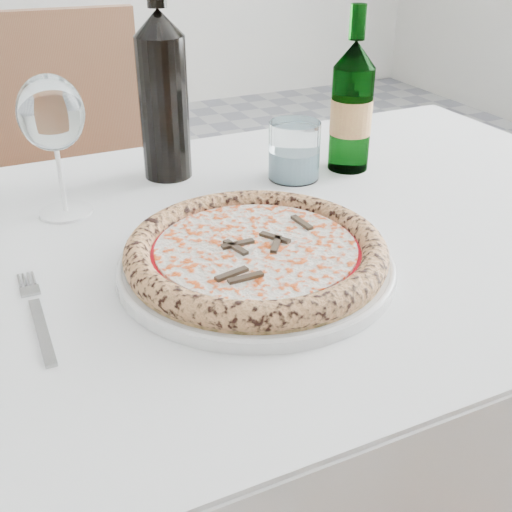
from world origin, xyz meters
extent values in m
cube|color=gray|center=(0.00, 0.00, -0.01)|extent=(5.00, 6.00, 0.02)
cube|color=brown|center=(-0.21, -0.28, 0.73)|extent=(1.26, 0.72, 0.04)
cube|color=silver|center=(-0.21, -0.28, 0.75)|extent=(1.32, 0.78, 0.01)
cube|color=silver|center=(-0.21, 0.11, 0.64)|extent=(1.32, 0.01, 0.22)
cylinder|color=brown|center=(0.36, 0.02, 0.35)|extent=(0.06, 0.06, 0.71)
cube|color=brown|center=(-0.30, 0.44, 0.45)|extent=(0.48, 0.48, 0.04)
cube|color=brown|center=(-0.29, 0.64, 0.70)|extent=(0.45, 0.08, 0.46)
cylinder|color=brown|center=(-0.10, 0.61, 0.21)|extent=(0.04, 0.04, 0.43)
cylinder|color=brown|center=(-0.13, 0.23, 0.21)|extent=(0.04, 0.04, 0.43)
cylinder|color=brown|center=(-0.48, 0.64, 0.21)|extent=(0.04, 0.04, 0.43)
cylinder|color=brown|center=(-0.51, 0.26, 0.21)|extent=(0.04, 0.04, 0.43)
cylinder|color=white|center=(-0.21, -0.38, 0.76)|extent=(0.33, 0.33, 0.01)
torus|color=white|center=(-0.21, -0.38, 0.77)|extent=(0.33, 0.33, 0.01)
cylinder|color=#E8AA65|center=(-0.21, -0.38, 0.78)|extent=(0.30, 0.30, 0.01)
torus|color=tan|center=(-0.21, -0.38, 0.78)|extent=(0.31, 0.31, 0.03)
cylinder|color=#AB000A|center=(-0.21, -0.38, 0.78)|extent=(0.26, 0.26, 0.00)
cylinder|color=silver|center=(-0.21, -0.38, 0.79)|extent=(0.24, 0.24, 0.00)
cube|color=black|center=(-0.18, -0.38, 0.79)|extent=(0.04, 0.01, 0.00)
cube|color=black|center=(-0.18, -0.34, 0.79)|extent=(0.03, 0.04, 0.00)
cube|color=black|center=(-0.22, -0.31, 0.79)|extent=(0.02, 0.04, 0.00)
cube|color=black|center=(-0.24, -0.36, 0.79)|extent=(0.04, 0.02, 0.00)
cube|color=black|center=(-0.25, -0.40, 0.79)|extent=(0.04, 0.02, 0.00)
cube|color=black|center=(-0.22, -0.45, 0.79)|extent=(0.02, 0.04, 0.00)
cube|color=black|center=(-0.18, -0.41, 0.79)|extent=(0.03, 0.04, 0.00)
cube|color=gray|center=(-0.46, -0.40, 0.76)|extent=(0.01, 0.12, 0.00)
cube|color=gray|center=(-0.46, -0.32, 0.76)|extent=(0.02, 0.02, 0.00)
cylinder|color=gray|center=(-0.46, -0.30, 0.76)|extent=(0.00, 0.03, 0.00)
cylinder|color=gray|center=(-0.46, -0.30, 0.76)|extent=(0.00, 0.03, 0.00)
cylinder|color=gray|center=(-0.45, -0.30, 0.76)|extent=(0.00, 0.03, 0.00)
cylinder|color=gray|center=(-0.45, -0.30, 0.76)|extent=(0.00, 0.03, 0.00)
cylinder|color=white|center=(-0.38, -0.12, 0.76)|extent=(0.07, 0.07, 0.00)
cylinder|color=white|center=(-0.38, -0.12, 0.81)|extent=(0.01, 0.01, 0.10)
ellipsoid|color=white|center=(-0.38, -0.12, 0.90)|extent=(0.09, 0.09, 0.10)
cylinder|color=white|center=(-0.03, -0.13, 0.80)|extent=(0.08, 0.08, 0.09)
cylinder|color=#B8E0F5|center=(-0.03, -0.13, 0.78)|extent=(0.07, 0.07, 0.04)
cylinder|color=#246029|center=(0.08, -0.13, 0.84)|extent=(0.07, 0.07, 0.16)
cone|color=#246029|center=(0.08, -0.13, 0.94)|extent=(0.07, 0.07, 0.04)
cylinder|color=#246029|center=(0.08, -0.13, 0.99)|extent=(0.02, 0.02, 0.05)
cylinder|color=#E3D764|center=(0.08, -0.13, 0.84)|extent=(0.07, 0.07, 0.06)
cylinder|color=black|center=(-0.20, -0.04, 0.86)|extent=(0.08, 0.08, 0.22)
cone|color=black|center=(-0.20, -0.04, 0.99)|extent=(0.08, 0.08, 0.04)
camera|label=1|loc=(-0.49, -0.98, 1.14)|focal=45.00mm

